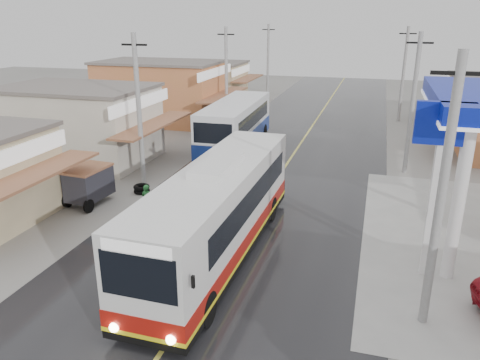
{
  "coord_description": "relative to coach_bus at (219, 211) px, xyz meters",
  "views": [
    {
      "loc": [
        5.07,
        -13.04,
        8.75
      ],
      "look_at": [
        -0.35,
        5.38,
        2.02
      ],
      "focal_mm": 35.0,
      "sensor_mm": 36.0,
      "label": 1
    }
  ],
  "objects": [
    {
      "name": "second_bus",
      "position": [
        -3.78,
        14.53,
        -0.04
      ],
      "size": [
        2.97,
        10.07,
        3.32
      ],
      "rotation": [
        0.0,
        0.0,
        0.03
      ],
      "color": "silver",
      "rests_on": "road"
    },
    {
      "name": "road",
      "position": [
        0.27,
        12.72,
        -1.82
      ],
      "size": [
        12.0,
        90.0,
        0.02
      ],
      "primitive_type": "cube",
      "color": "black",
      "rests_on": "ground"
    },
    {
      "name": "ground",
      "position": [
        0.27,
        -2.28,
        -1.83
      ],
      "size": [
        120.0,
        120.0,
        0.0
      ],
      "primitive_type": "plane",
      "color": "slate",
      "rests_on": "ground"
    },
    {
      "name": "shopfronts_left",
      "position": [
        -12.73,
        15.72,
        -1.83
      ],
      "size": [
        11.0,
        44.0,
        5.2
      ],
      "primitive_type": null,
      "color": "tan",
      "rests_on": "ground"
    },
    {
      "name": "utility_poles_left",
      "position": [
        -6.73,
        13.72,
        -1.83
      ],
      "size": [
        1.6,
        50.0,
        8.0
      ],
      "primitive_type": null,
      "color": "gray",
      "rests_on": "ground"
    },
    {
      "name": "coach_bus",
      "position": [
        0.0,
        0.0,
        0.0
      ],
      "size": [
        2.93,
        12.19,
        3.79
      ],
      "rotation": [
        0.0,
        0.0,
        -0.02
      ],
      "color": "silver",
      "rests_on": "road"
    },
    {
      "name": "utility_poles_right",
      "position": [
        7.27,
        12.72,
        -1.83
      ],
      "size": [
        1.6,
        36.0,
        8.0
      ],
      "primitive_type": null,
      "color": "gray",
      "rests_on": "ground"
    },
    {
      "name": "tricycle_near",
      "position": [
        -7.83,
        3.19,
        -0.77
      ],
      "size": [
        1.77,
        2.54,
        1.86
      ],
      "rotation": [
        0.0,
        0.0,
        -0.08
      ],
      "color": "#26262D",
      "rests_on": "ground"
    },
    {
      "name": "tyre_stack",
      "position": [
        -6.09,
        5.24,
        -1.61
      ],
      "size": [
        0.84,
        0.84,
        0.43
      ],
      "color": "black",
      "rests_on": "ground"
    },
    {
      "name": "cyclist",
      "position": [
        -3.98,
        2.01,
        -1.22
      ],
      "size": [
        0.8,
        1.76,
        1.84
      ],
      "rotation": [
        0.0,
        0.0,
        -0.12
      ],
      "color": "black",
      "rests_on": "ground"
    },
    {
      "name": "centre_line",
      "position": [
        0.27,
        12.72,
        -1.8
      ],
      "size": [
        0.15,
        90.0,
        0.01
      ],
      "primitive_type": "cube",
      "color": "#D8CC4C",
      "rests_on": "road"
    }
  ]
}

